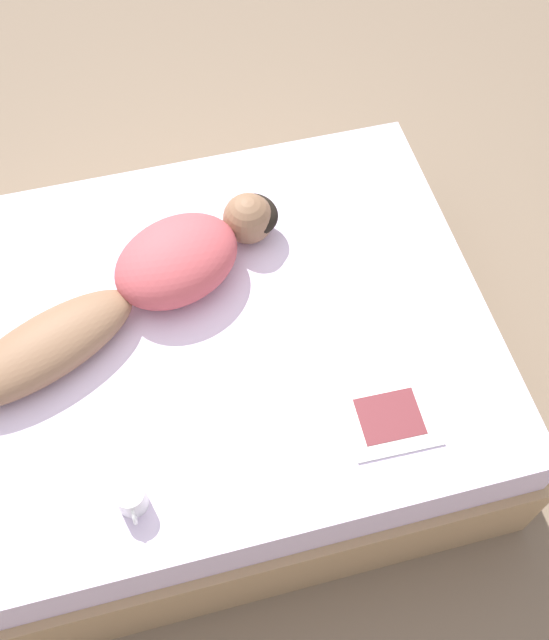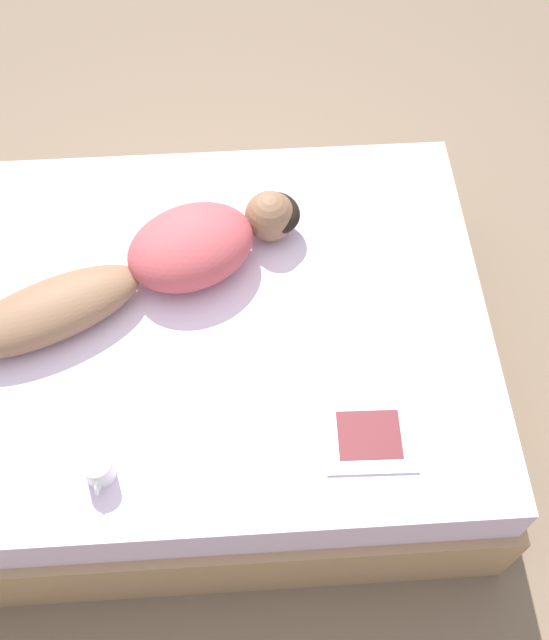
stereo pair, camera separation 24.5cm
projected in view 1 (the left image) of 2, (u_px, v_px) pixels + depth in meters
ground_plane at (208, 404)px, 3.00m from camera, size 12.00×12.00×0.00m
bed at (203, 370)px, 2.75m from camera, size 1.56×2.02×0.59m
person at (144, 283)px, 2.49m from camera, size 0.70×1.21×0.20m
open_magazine at (378, 384)px, 2.38m from camera, size 0.51×0.29×0.01m
coffee_mug at (131, 499)px, 2.14m from camera, size 0.12×0.09×0.09m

